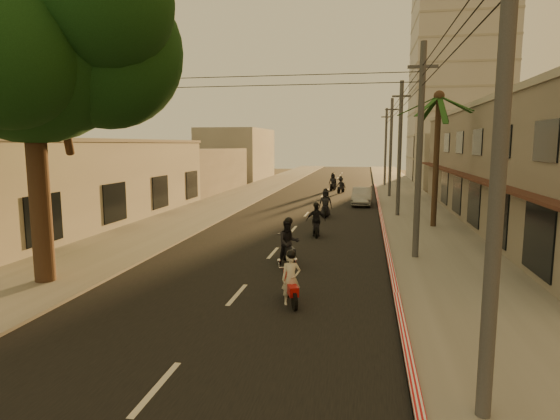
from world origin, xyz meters
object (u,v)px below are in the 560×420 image
(scooter_mid_a, at_px, (288,243))
(scooter_far_b, at_px, (341,185))
(broadleaf_tree, at_px, (42,35))
(scooter_far_a, at_px, (325,204))
(parked_car, at_px, (362,196))
(palm_tree, at_px, (439,104))
(scooter_far_c, at_px, (333,182))
(scooter_red, at_px, (291,280))
(scooter_mid_b, at_px, (316,221))

(scooter_mid_a, bearing_deg, scooter_far_b, 66.16)
(broadleaf_tree, relative_size, scooter_far_a, 6.10)
(scooter_far_a, height_order, parked_car, scooter_far_a)
(scooter_far_a, bearing_deg, scooter_mid_a, -97.74)
(palm_tree, distance_m, scooter_far_a, 9.61)
(scooter_far_c, bearing_deg, scooter_mid_a, -76.05)
(broadleaf_tree, relative_size, parked_car, 2.78)
(broadleaf_tree, height_order, scooter_red, broadleaf_tree)
(scooter_far_a, distance_m, scooter_far_b, 15.77)
(parked_car, distance_m, scooter_far_c, 12.20)
(scooter_far_a, height_order, scooter_far_b, scooter_far_a)
(scooter_red, distance_m, scooter_far_b, 33.40)
(scooter_red, relative_size, scooter_far_b, 1.00)
(scooter_far_a, bearing_deg, scooter_far_b, 83.33)
(scooter_far_b, bearing_deg, scooter_red, -70.89)
(scooter_red, bearing_deg, palm_tree, 46.48)
(scooter_red, bearing_deg, broadleaf_tree, 154.54)
(broadleaf_tree, distance_m, scooter_mid_a, 11.46)
(broadleaf_tree, distance_m, scooter_far_c, 36.95)
(scooter_red, height_order, scooter_mid_a, scooter_mid_a)
(scooter_far_a, xyz_separation_m, scooter_far_c, (-0.80, 18.50, -0.02))
(scooter_red, bearing_deg, scooter_far_b, 69.83)
(scooter_mid_b, bearing_deg, scooter_mid_a, -102.92)
(scooter_far_b, bearing_deg, scooter_mid_b, -71.64)
(scooter_mid_a, relative_size, parked_car, 0.46)
(scooter_mid_a, bearing_deg, palm_tree, 31.93)
(scooter_far_a, bearing_deg, scooter_red, -94.49)
(palm_tree, relative_size, scooter_mid_b, 4.37)
(scooter_mid_a, height_order, scooter_far_c, scooter_mid_a)
(palm_tree, distance_m, scooter_far_c, 23.66)
(scooter_mid_a, bearing_deg, parked_car, 59.31)
(palm_tree, bearing_deg, scooter_far_b, 108.85)
(scooter_mid_a, distance_m, scooter_mid_b, 6.19)
(palm_tree, relative_size, parked_car, 1.88)
(scooter_mid_b, xyz_separation_m, scooter_far_c, (-0.88, 25.26, 0.03))
(scooter_red, xyz_separation_m, scooter_far_c, (-1.28, 36.14, 0.09))
(scooter_red, bearing_deg, scooter_far_a, 70.85)
(palm_tree, relative_size, scooter_far_a, 4.13)
(scooter_mid_b, bearing_deg, scooter_far_b, 81.17)
(palm_tree, relative_size, scooter_far_c, 4.30)
(scooter_mid_b, bearing_deg, scooter_far_a, 82.09)
(palm_tree, distance_m, scooter_far_b, 20.90)
(scooter_red, relative_size, scooter_far_c, 0.91)
(scooter_far_a, distance_m, scooter_far_c, 18.52)
(palm_tree, bearing_deg, scooter_far_c, 108.94)
(broadleaf_tree, height_order, parked_car, broadleaf_tree)
(scooter_red, height_order, scooter_far_b, scooter_far_b)
(palm_tree, distance_m, parked_car, 12.47)
(scooter_far_a, relative_size, scooter_far_c, 1.04)
(scooter_red, height_order, scooter_far_a, scooter_far_a)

